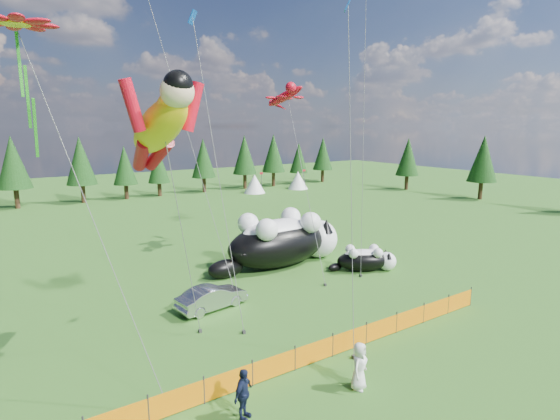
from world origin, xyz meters
The scene contains 14 objects.
ground centered at (0.00, 0.00, 0.00)m, with size 160.00×160.00×0.00m, color #133B0A.
safety_fence centered at (0.00, -3.00, 0.50)m, with size 22.06×0.06×1.10m.
tree_line centered at (0.00, 45.00, 4.00)m, with size 90.00×4.00×8.00m, color black, non-canonical shape.
festival_tents centered at (11.00, 40.00, 1.40)m, with size 50.00×3.20×2.80m, color white, non-canonical shape.
cat_large centered at (6.39, 8.85, 1.85)m, with size 10.77×4.13×3.89m.
cat_small centered at (10.41, 4.62, 0.83)m, with size 4.41×3.27×1.75m.
car centered at (-1.22, 4.55, 0.66)m, with size 1.39×3.98×1.31m, color #B5B5BA.
spectator_c centered at (-4.19, -4.48, 0.91)m, with size 1.07×0.55×1.82m, color #131A34.
spectator_e centered at (0.32, -5.36, 0.93)m, with size 0.91×0.59×1.86m, color silver.
superhero_kite centered at (-4.89, 0.80, 9.86)m, with size 4.99×5.36×12.19m.
gecko_kite centered at (9.39, 13.18, 12.18)m, with size 5.22×12.35×15.58m.
flower_kite centered at (-9.37, 1.50, 13.10)m, with size 4.74×5.92×14.17m.
diamond_kite_a centered at (-0.97, 6.23, 14.69)m, with size 0.84×6.03×16.55m.
diamond_kite_c centered at (3.38, -0.79, 14.19)m, with size 2.26×3.56×15.95m.
Camera 1 is at (-10.50, -16.32, 9.85)m, focal length 28.00 mm.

